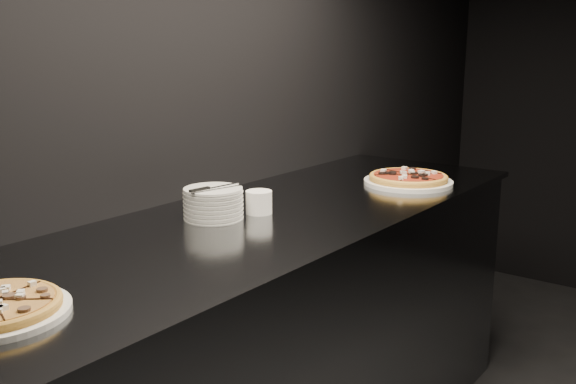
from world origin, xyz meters
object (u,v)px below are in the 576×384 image
Objects in this scene: counter at (260,353)px; pizza_tomato at (408,179)px; cutlery at (211,188)px; plate_stack at (213,203)px; ramekin at (259,201)px.

pizza_tomato is at bearing 79.07° from counter.
plate_stack is at bearing 124.05° from cutlery.
plate_stack is 0.15m from ramekin.
counter is 0.50m from ramekin.
cutlery reaches higher than plate_stack.
cutlery reaches higher than ramekin.
plate_stack is at bearing -143.52° from counter.
counter is at bearing 49.13° from cutlery.
counter is 6.53× the size of pizza_tomato.
ramekin is at bearing 59.57° from plate_stack.
counter is 28.89× the size of ramekin.
ramekin is at bearing 129.04° from counter.
counter is at bearing 36.48° from plate_stack.
cutlery is at bearing -137.30° from counter.
plate_stack is 2.17× the size of ramekin.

